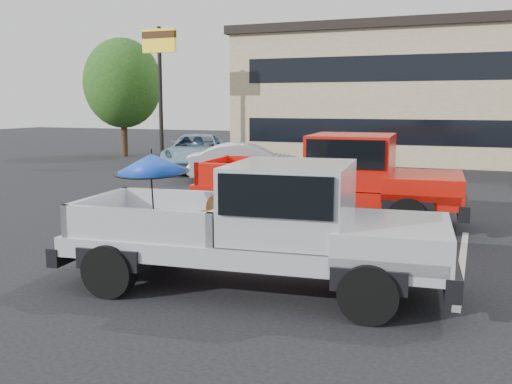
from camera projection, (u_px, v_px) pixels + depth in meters
ground at (256, 277)px, 8.99m from camera, size 90.00×90.00×0.00m
stripe_left at (158, 234)px, 11.91m from camera, size 0.12×5.00×0.01m
stripe_right at (462, 263)px, 9.75m from camera, size 0.12×5.00×0.01m
motel_building at (456, 93)px, 27.09m from camera, size 20.40×8.40×6.30m
motel_sign at (160, 58)px, 24.76m from camera, size 1.60×0.22×6.00m
tree_left at (123, 83)px, 29.11m from camera, size 3.96×3.96×6.02m
silver_pickup at (274, 220)px, 8.21m from camera, size 5.85×2.53×2.06m
red_pickup at (343, 175)px, 12.86m from camera, size 6.29×2.60×2.03m
silver_sedan at (248, 163)px, 19.87m from camera, size 4.33×2.67×1.35m
blue_suv at (197, 152)px, 23.45m from camera, size 4.18×5.79×1.46m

